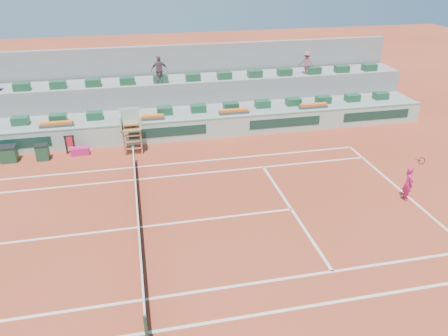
# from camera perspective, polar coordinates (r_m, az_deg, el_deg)

# --- Properties ---
(ground) EXTENTS (90.00, 90.00, 0.00)m
(ground) POSITION_cam_1_polar(r_m,az_deg,el_deg) (17.87, -11.01, -7.61)
(ground) COLOR #A4391F
(ground) RESTS_ON ground
(seating_tier_lower) EXTENTS (36.00, 4.00, 1.20)m
(seating_tier_lower) POSITION_cam_1_polar(r_m,az_deg,el_deg) (27.22, -12.02, 6.03)
(seating_tier_lower) COLOR #969693
(seating_tier_lower) RESTS_ON ground
(seating_tier_upper) EXTENTS (36.00, 2.40, 2.60)m
(seating_tier_upper) POSITION_cam_1_polar(r_m,az_deg,el_deg) (28.50, -12.23, 8.44)
(seating_tier_upper) COLOR #969693
(seating_tier_upper) RESTS_ON ground
(stadium_back_wall) EXTENTS (36.00, 0.40, 4.40)m
(stadium_back_wall) POSITION_cam_1_polar(r_m,az_deg,el_deg) (29.79, -12.47, 11.01)
(stadium_back_wall) COLOR #969693
(stadium_back_wall) RESTS_ON ground
(player_bag) EXTENTS (0.95, 0.42, 0.42)m
(player_bag) POSITION_cam_1_polar(r_m,az_deg,el_deg) (24.71, -18.27, 2.11)
(player_bag) COLOR #D51B78
(player_bag) RESTS_ON ground
(spectator_mid) EXTENTS (1.00, 0.46, 1.68)m
(spectator_mid) POSITION_cam_1_polar(r_m,az_deg,el_deg) (27.16, -8.43, 12.57)
(spectator_mid) COLOR #714B56
(spectator_mid) RESTS_ON seating_tier_upper
(spectator_right) EXTENTS (1.08, 0.88, 1.46)m
(spectator_right) POSITION_cam_1_polar(r_m,az_deg,el_deg) (29.68, 10.74, 13.37)
(spectator_right) COLOR #A75366
(spectator_right) RESTS_ON seating_tier_upper
(court_lines) EXTENTS (23.89, 11.09, 0.01)m
(court_lines) POSITION_cam_1_polar(r_m,az_deg,el_deg) (17.87, -11.01, -7.60)
(court_lines) COLOR white
(court_lines) RESTS_ON ground
(tennis_net) EXTENTS (0.10, 11.97, 1.10)m
(tennis_net) POSITION_cam_1_polar(r_m,az_deg,el_deg) (17.59, -11.16, -6.19)
(tennis_net) COLOR black
(tennis_net) RESTS_ON ground
(advertising_hoarding) EXTENTS (36.00, 0.34, 1.26)m
(advertising_hoarding) POSITION_cam_1_polar(r_m,az_deg,el_deg) (25.14, -11.86, 4.39)
(advertising_hoarding) COLOR #A2CCBA
(advertising_hoarding) RESTS_ON ground
(umpire_chair) EXTENTS (1.10, 0.90, 2.40)m
(umpire_chair) POSITION_cam_1_polar(r_m,az_deg,el_deg) (23.88, -12.05, 5.52)
(umpire_chair) COLOR #99633A
(umpire_chair) RESTS_ON ground
(seat_row_lower) EXTENTS (32.90, 0.60, 0.44)m
(seat_row_lower) POSITION_cam_1_polar(r_m,az_deg,el_deg) (26.09, -12.14, 7.04)
(seat_row_lower) COLOR #1B5332
(seat_row_lower) RESTS_ON seating_tier_lower
(seat_row_upper) EXTENTS (32.90, 0.60, 0.44)m
(seat_row_upper) POSITION_cam_1_polar(r_m,az_deg,el_deg) (27.50, -12.51, 11.07)
(seat_row_upper) COLOR #1B5332
(seat_row_upper) RESTS_ON seating_tier_upper
(flower_planters) EXTENTS (26.80, 0.36, 0.28)m
(flower_planters) POSITION_cam_1_polar(r_m,az_deg,el_deg) (25.43, -15.47, 5.93)
(flower_planters) COLOR #484848
(flower_planters) RESTS_ON seating_tier_lower
(drink_cooler_a) EXTENTS (0.66, 0.57, 0.84)m
(drink_cooler_a) POSITION_cam_1_polar(r_m,az_deg,el_deg) (24.75, -22.64, 1.93)
(drink_cooler_a) COLOR #17462C
(drink_cooler_a) RESTS_ON ground
(drink_cooler_b) EXTENTS (0.85, 0.74, 0.84)m
(drink_cooler_b) POSITION_cam_1_polar(r_m,az_deg,el_deg) (25.27, -26.32, 1.68)
(drink_cooler_b) COLOR #17462C
(drink_cooler_b) RESTS_ON ground
(towel_rack) EXTENTS (0.55, 0.09, 1.03)m
(towel_rack) POSITION_cam_1_polar(r_m,az_deg,el_deg) (24.90, -19.50, 3.09)
(towel_rack) COLOR black
(towel_rack) RESTS_ON ground
(tennis_player) EXTENTS (0.49, 0.88, 2.28)m
(tennis_player) POSITION_cam_1_polar(r_m,az_deg,el_deg) (20.66, 22.95, -1.82)
(tennis_player) COLOR #D51B78
(tennis_player) RESTS_ON ground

